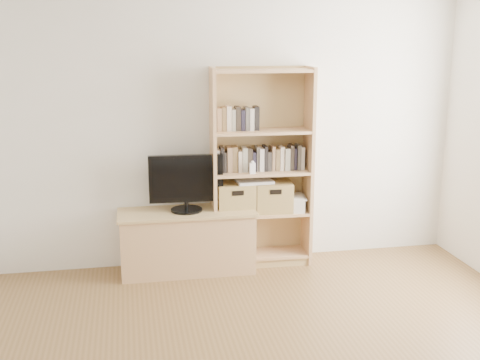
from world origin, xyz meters
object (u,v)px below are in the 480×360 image
object	(u,v)px
tv_stand	(187,242)
basket_right	(273,196)
bookshelf	(261,169)
basket_left	(235,198)
baby_monitor	(252,168)
laptop	(254,181)
television	(186,183)

from	to	relation	value
tv_stand	basket_right	distance (m)	0.92
tv_stand	bookshelf	xyz separation A→B (m)	(0.72, 0.06, 0.66)
bookshelf	basket_left	size ratio (longest dim) A/B	5.38
baby_monitor	basket_left	world-z (taller)	baby_monitor
basket_right	laptop	distance (m)	0.24
bookshelf	basket_left	distance (m)	0.37
baby_monitor	laptop	distance (m)	0.18
basket_right	laptop	bearing A→B (deg)	-176.06
baby_monitor	tv_stand	bearing A→B (deg)	173.96
bookshelf	television	bearing A→B (deg)	-173.37
bookshelf	baby_monitor	size ratio (longest dim) A/B	18.98
tv_stand	laptop	bearing A→B (deg)	5.28
tv_stand	basket_left	xyz separation A→B (m)	(0.47, 0.06, 0.39)
bookshelf	baby_monitor	xyz separation A→B (m)	(-0.11, -0.10, 0.03)
basket_left	tv_stand	bearing A→B (deg)	-172.38
bookshelf	television	size ratio (longest dim) A/B	2.79
television	basket_left	xyz separation A→B (m)	(0.47, 0.06, -0.18)
tv_stand	baby_monitor	distance (m)	0.92
tv_stand	basket_left	world-z (taller)	basket_left
television	basket_left	distance (m)	0.50
television	laptop	bearing A→B (deg)	6.55
basket_right	laptop	xyz separation A→B (m)	(-0.19, 0.00, 0.16)
bookshelf	basket_right	world-z (taller)	bookshelf
laptop	tv_stand	bearing A→B (deg)	-177.99
laptop	baby_monitor	bearing A→B (deg)	-114.19
baby_monitor	basket_right	world-z (taller)	baby_monitor
tv_stand	bookshelf	size ratio (longest dim) A/B	0.65
basket_left	basket_right	world-z (taller)	basket_left
basket_left	laptop	distance (m)	0.24
bookshelf	laptop	xyz separation A→B (m)	(-0.07, -0.01, -0.12)
bookshelf	television	distance (m)	0.72
baby_monitor	basket_left	distance (m)	0.35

